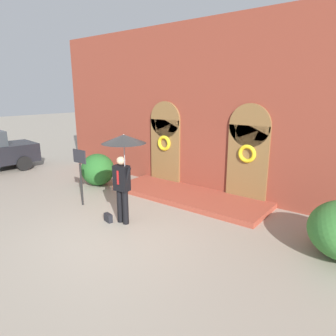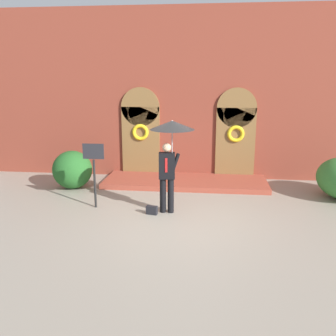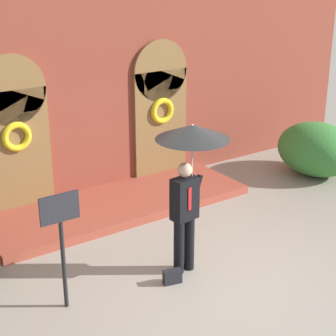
{
  "view_description": "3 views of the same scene",
  "coord_description": "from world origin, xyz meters",
  "views": [
    {
      "loc": [
        5.12,
        -4.66,
        3.35
      ],
      "look_at": [
        0.15,
        1.81,
        1.29
      ],
      "focal_mm": 32.0,
      "sensor_mm": 36.0,
      "label": 1
    },
    {
      "loc": [
        0.75,
        -8.58,
        3.42
      ],
      "look_at": [
        -0.35,
        1.15,
        0.99
      ],
      "focal_mm": 40.0,
      "sensor_mm": 36.0,
      "label": 2
    },
    {
      "loc": [
        -4.87,
        -5.74,
        4.63
      ],
      "look_at": [
        -0.07,
        1.21,
        1.43
      ],
      "focal_mm": 60.0,
      "sensor_mm": 36.0,
      "label": 3
    }
  ],
  "objects": [
    {
      "name": "ground_plane",
      "position": [
        0.0,
        0.0,
        0.0
      ],
      "size": [
        80.0,
        80.0,
        0.0
      ],
      "primitive_type": "plane",
      "color": "gray"
    },
    {
      "name": "building_facade",
      "position": [
        -0.0,
        4.15,
        2.68
      ],
      "size": [
        14.0,
        2.3,
        5.6
      ],
      "color": "brown",
      "rests_on": "ground"
    },
    {
      "name": "person_with_umbrella",
      "position": [
        -0.2,
        0.44,
        1.91
      ],
      "size": [
        1.1,
        1.1,
        2.36
      ],
      "color": "black",
      "rests_on": "ground"
    },
    {
      "name": "handbag",
      "position": [
        -0.66,
        0.24,
        0.11
      ],
      "size": [
        0.3,
        0.18,
        0.22
      ],
      "primitive_type": "cube",
      "rotation": [
        0.0,
        0.0,
        -0.24
      ],
      "color": "black",
      "rests_on": "ground"
    },
    {
      "name": "sign_post",
      "position": [
        -2.23,
        0.6,
        1.16
      ],
      "size": [
        0.56,
        0.06,
        1.72
      ],
      "color": "black",
      "rests_on": "ground"
    },
    {
      "name": "shrub_left",
      "position": [
        -3.46,
        2.24,
        0.59
      ],
      "size": [
        1.21,
        1.2,
        1.18
      ],
      "primitive_type": "ellipsoid",
      "color": "#235B23",
      "rests_on": "ground"
    }
  ]
}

